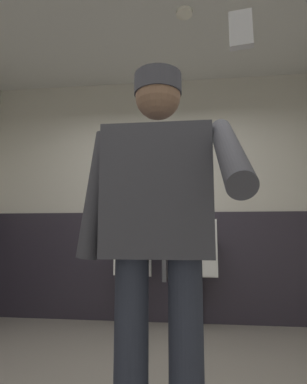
# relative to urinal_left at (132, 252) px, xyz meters

# --- Properties ---
(wall_back) EXTENTS (4.89, 0.12, 2.88)m
(wall_back) POSITION_rel_urinal_left_xyz_m (0.32, 0.22, 0.66)
(wall_back) COLOR beige
(wall_back) RESTS_ON ground_plane
(wainscot_band_back) EXTENTS (4.29, 0.03, 1.23)m
(wainscot_band_back) POSITION_rel_urinal_left_xyz_m (0.32, 0.14, -0.16)
(wainscot_band_back) COLOR #2D2833
(wainscot_band_back) RESTS_ON ground_plane
(downlight_far) EXTENTS (0.14, 0.14, 0.03)m
(downlight_far) POSITION_rel_urinal_left_xyz_m (0.62, -1.02, 2.08)
(downlight_far) COLOR white
(urinal_left) EXTENTS (0.40, 0.34, 1.24)m
(urinal_left) POSITION_rel_urinal_left_xyz_m (0.00, 0.00, 0.00)
(urinal_left) COLOR white
(urinal_left) RESTS_ON ground_plane
(urinal_middle) EXTENTS (0.40, 0.34, 1.24)m
(urinal_middle) POSITION_rel_urinal_left_xyz_m (0.75, 0.00, 0.00)
(urinal_middle) COLOR white
(urinal_middle) RESTS_ON ground_plane
(privacy_divider_panel) EXTENTS (0.04, 0.40, 0.90)m
(privacy_divider_panel) POSITION_rel_urinal_left_xyz_m (0.37, -0.07, 0.17)
(privacy_divider_panel) COLOR #4C4C51
(person) EXTENTS (0.67, 0.60, 1.70)m
(person) POSITION_rel_urinal_left_xyz_m (0.49, -2.12, 0.22)
(person) COLOR #2D3342
(person) RESTS_ON ground_plane
(cell_phone) EXTENTS (0.06, 0.04, 0.11)m
(cell_phone) POSITION_rel_urinal_left_xyz_m (0.77, -2.62, 0.75)
(cell_phone) COLOR silver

